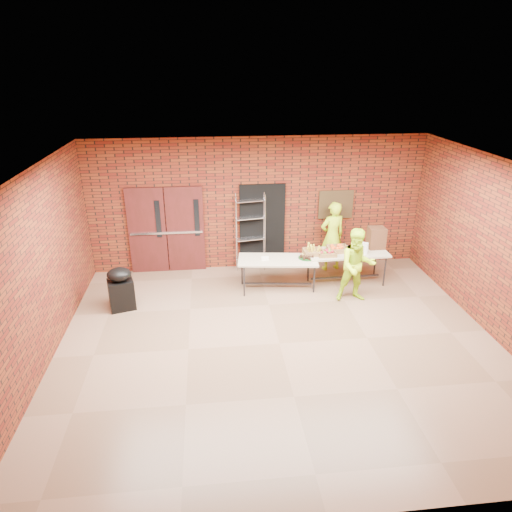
{
  "coord_description": "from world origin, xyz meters",
  "views": [
    {
      "loc": [
        -1.19,
        -6.94,
        4.77
      ],
      "look_at": [
        -0.28,
        1.4,
        1.16
      ],
      "focal_mm": 32.0,
      "sensor_mm": 36.0,
      "label": 1
    }
  ],
  "objects_px": {
    "wire_rack": "(250,232)",
    "table_left": "(278,262)",
    "table_right": "(347,254)",
    "coffee_dispenser": "(376,238)",
    "covered_grill": "(121,288)",
    "volunteer_woman": "(332,236)",
    "volunteer_man": "(357,266)"
  },
  "relations": [
    {
      "from": "wire_rack",
      "to": "table_left",
      "type": "bearing_deg",
      "value": -75.75
    },
    {
      "from": "wire_rack",
      "to": "coffee_dispenser",
      "type": "distance_m",
      "value": 2.95
    },
    {
      "from": "table_right",
      "to": "coffee_dispenser",
      "type": "distance_m",
      "value": 0.81
    },
    {
      "from": "volunteer_woman",
      "to": "volunteer_man",
      "type": "xyz_separation_m",
      "value": [
        0.1,
        -1.62,
        -0.05
      ]
    },
    {
      "from": "table_left",
      "to": "coffee_dispenser",
      "type": "height_order",
      "value": "coffee_dispenser"
    },
    {
      "from": "table_left",
      "to": "volunteer_woman",
      "type": "distance_m",
      "value": 1.74
    },
    {
      "from": "coffee_dispenser",
      "to": "table_right",
      "type": "bearing_deg",
      "value": -166.15
    },
    {
      "from": "covered_grill",
      "to": "volunteer_woman",
      "type": "height_order",
      "value": "volunteer_woman"
    },
    {
      "from": "table_right",
      "to": "coffee_dispenser",
      "type": "xyz_separation_m",
      "value": [
        0.73,
        0.18,
        0.31
      ]
    },
    {
      "from": "table_left",
      "to": "table_right",
      "type": "relative_size",
      "value": 0.98
    },
    {
      "from": "table_right",
      "to": "volunteer_woman",
      "type": "height_order",
      "value": "volunteer_woman"
    },
    {
      "from": "wire_rack",
      "to": "volunteer_woman",
      "type": "bearing_deg",
      "value": -15.98
    },
    {
      "from": "coffee_dispenser",
      "to": "covered_grill",
      "type": "distance_m",
      "value": 5.79
    },
    {
      "from": "table_left",
      "to": "coffee_dispenser",
      "type": "distance_m",
      "value": 2.4
    },
    {
      "from": "table_right",
      "to": "volunteer_man",
      "type": "distance_m",
      "value": 0.88
    },
    {
      "from": "table_right",
      "to": "coffee_dispenser",
      "type": "bearing_deg",
      "value": 12.52
    },
    {
      "from": "table_left",
      "to": "covered_grill",
      "type": "distance_m",
      "value": 3.39
    },
    {
      "from": "volunteer_woman",
      "to": "wire_rack",
      "type": "bearing_deg",
      "value": -19.88
    },
    {
      "from": "wire_rack",
      "to": "volunteer_man",
      "type": "distance_m",
      "value": 2.77
    },
    {
      "from": "table_right",
      "to": "volunteer_man",
      "type": "xyz_separation_m",
      "value": [
        -0.06,
        -0.87,
        0.12
      ]
    },
    {
      "from": "coffee_dispenser",
      "to": "volunteer_woman",
      "type": "height_order",
      "value": "volunteer_woman"
    },
    {
      "from": "wire_rack",
      "to": "covered_grill",
      "type": "xyz_separation_m",
      "value": [
        -2.85,
        -1.67,
        -0.5
      ]
    },
    {
      "from": "volunteer_woman",
      "to": "volunteer_man",
      "type": "distance_m",
      "value": 1.63
    },
    {
      "from": "table_left",
      "to": "table_right",
      "type": "xyz_separation_m",
      "value": [
        1.62,
        0.16,
        0.03
      ]
    },
    {
      "from": "wire_rack",
      "to": "covered_grill",
      "type": "distance_m",
      "value": 3.34
    },
    {
      "from": "covered_grill",
      "to": "volunteer_woman",
      "type": "xyz_separation_m",
      "value": [
        4.81,
        1.45,
        0.4
      ]
    },
    {
      "from": "wire_rack",
      "to": "table_right",
      "type": "relative_size",
      "value": 1.03
    },
    {
      "from": "volunteer_man",
      "to": "volunteer_woman",
      "type": "bearing_deg",
      "value": 96.56
    },
    {
      "from": "volunteer_man",
      "to": "wire_rack",
      "type": "bearing_deg",
      "value": 141.24
    },
    {
      "from": "wire_rack",
      "to": "table_right",
      "type": "distance_m",
      "value": 2.35
    },
    {
      "from": "table_left",
      "to": "volunteer_man",
      "type": "distance_m",
      "value": 1.73
    },
    {
      "from": "wire_rack",
      "to": "coffee_dispenser",
      "type": "relative_size",
      "value": 3.89
    }
  ]
}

